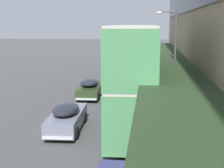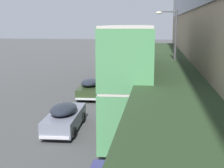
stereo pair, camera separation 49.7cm
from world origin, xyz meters
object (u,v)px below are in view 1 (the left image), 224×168
street_lamp (173,52)px  sedan_second_mid (90,88)px  transit_bus_kerbside_front (132,74)px  sedan_trailing_near (67,117)px  fire_hydrant (171,105)px

street_lamp → sedan_second_mid: bearing=156.2°
transit_bus_kerbside_front → sedan_trailing_near: 4.54m
transit_bus_kerbside_front → sedan_trailing_near: (-3.73, -0.76, -2.47)m
transit_bus_kerbside_front → street_lamp: bearing=61.7°
transit_bus_kerbside_front → street_lamp: street_lamp is taller
sedan_second_mid → fire_hydrant: bearing=-30.5°
street_lamp → sedan_trailing_near: bearing=-138.5°
transit_bus_kerbside_front → fire_hydrant: 5.45m
sedan_trailing_near → street_lamp: (6.36, 5.63, 3.39)m
street_lamp → fire_hydrant: size_ratio=9.89×
sedan_second_mid → fire_hydrant: (6.57, -3.87, -0.29)m
sedan_second_mid → transit_bus_kerbside_front: bearing=-62.9°
fire_hydrant → transit_bus_kerbside_front: bearing=-123.5°
transit_bus_kerbside_front → sedan_trailing_near: transit_bus_kerbside_front is taller
transit_bus_kerbside_front → fire_hydrant: transit_bus_kerbside_front is taller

